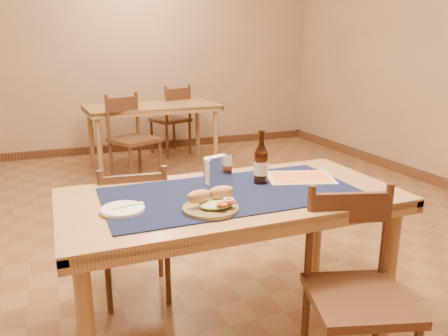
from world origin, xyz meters
name	(u,v)px	position (x,y,z in m)	size (l,w,h in m)	color
room	(181,51)	(0.00, 0.00, 1.40)	(6.04, 7.04, 2.84)	brown
main_table	(232,209)	(0.00, -0.80, 0.67)	(1.60, 0.80, 0.75)	#A0724B
placemat	(232,193)	(0.00, -0.80, 0.75)	(1.20, 0.60, 0.01)	#0F1939
baseboard	(186,255)	(0.00, 0.00, 0.05)	(6.00, 7.00, 0.10)	#4F301C
back_table	(152,112)	(0.37, 2.57, 0.67)	(1.59, 0.86, 0.75)	#A0724B
chair_main_far	(135,229)	(-0.39, -0.31, 0.43)	(0.42, 0.42, 0.82)	#4F301C
chair_main_near	(356,289)	(0.35, -1.32, 0.45)	(0.50, 0.50, 0.86)	#4F301C
chair_back_near	(132,137)	(0.01, 2.00, 0.49)	(0.58, 0.58, 0.94)	#4F301C
chair_back_far	(172,118)	(0.74, 3.06, 0.49)	(0.56, 0.56, 0.94)	#4F301C
sandwich_plate	(212,204)	(-0.17, -0.98, 0.78)	(0.24, 0.24, 0.09)	brown
side_plate	(122,209)	(-0.53, -0.85, 0.76)	(0.19, 0.19, 0.02)	white
fork	(130,205)	(-0.49, -0.84, 0.77)	(0.14, 0.05, 0.00)	#84BE68
beer_bottle	(261,164)	(0.19, -0.72, 0.86)	(0.07, 0.07, 0.27)	#3F1B0B
napkin_holder	(218,170)	(0.00, -0.63, 0.82)	(0.17, 0.10, 0.14)	silver
menu_card	(300,177)	(0.43, -0.72, 0.76)	(0.40, 0.34, 0.01)	beige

